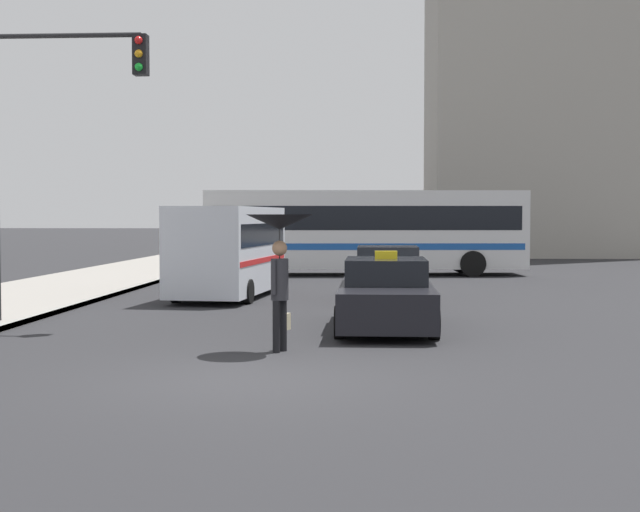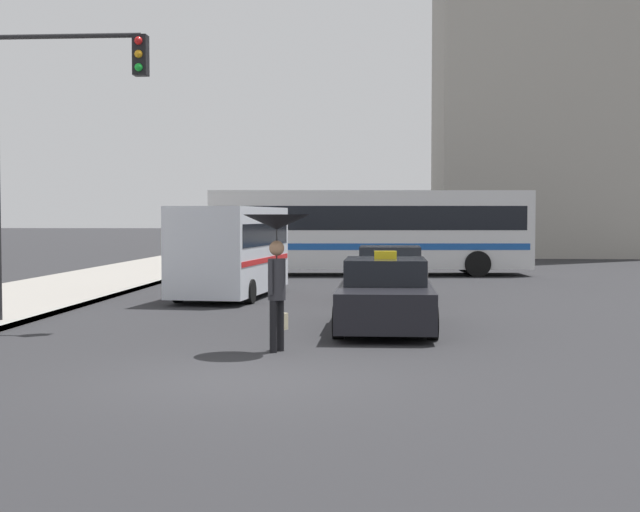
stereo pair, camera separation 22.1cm
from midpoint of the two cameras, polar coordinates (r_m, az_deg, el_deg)
The scene contains 7 objects.
ground_plane at distance 12.39m, azimuth -4.45°, elevation -7.83°, with size 300.00×300.00×0.00m, color #262628.
taxi at distance 17.68m, azimuth 4.56°, elevation -2.59°, with size 1.91×4.63×1.55m.
sedan_red at distance 23.58m, azimuth 4.76°, elevation -1.27°, with size 1.91×4.18×1.43m.
ambulance_van at distance 24.53m, azimuth -5.45°, elevation 0.55°, with size 2.54×5.72×2.48m.
city_bus at distance 33.90m, azimuth 3.38°, elevation 1.78°, with size 12.17×3.41×3.18m.
pedestrian_with_umbrella at distance 14.59m, azimuth -2.35°, elevation 1.08°, with size 1.10×1.10×2.26m.
traffic_light at distance 18.80m, azimuth -16.38°, elevation 8.49°, with size 3.20×0.38×6.13m.
Camera 2 is at (1.95, -12.03, 2.23)m, focal length 50.00 mm.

